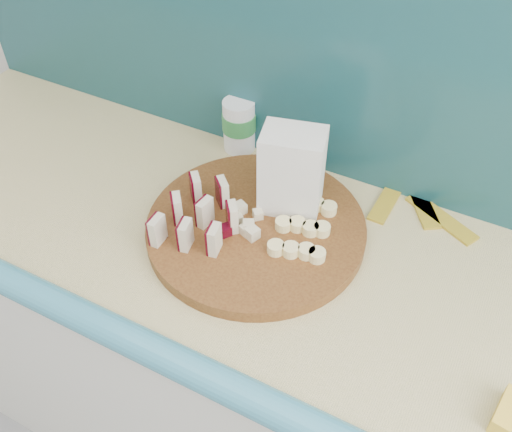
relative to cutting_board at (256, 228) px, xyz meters
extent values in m
cube|color=silver|center=(0.07, 0.27, 0.38)|extent=(3.60, 0.04, 2.60)
cube|color=white|center=(0.17, -0.03, -0.48)|extent=(2.20, 0.60, 0.88)
cube|color=#C9BB76|center=(0.17, -0.03, -0.03)|extent=(2.20, 0.60, 0.03)
cube|color=teal|center=(0.17, -0.33, -0.03)|extent=(2.20, 0.06, 0.03)
cube|color=teal|center=(0.17, 0.26, 0.24)|extent=(2.20, 0.02, 0.50)
cylinder|color=#49240F|center=(0.00, 0.00, 0.00)|extent=(0.54, 0.54, 0.03)
cube|color=beige|center=(-0.14, -0.13, 0.04)|extent=(0.02, 0.04, 0.06)
cube|color=#3F0410|center=(-0.15, -0.13, 0.04)|extent=(0.01, 0.04, 0.06)
cube|color=beige|center=(-0.14, -0.06, 0.04)|extent=(0.02, 0.04, 0.06)
cube|color=#3F0410|center=(-0.15, -0.06, 0.04)|extent=(0.01, 0.04, 0.06)
cube|color=beige|center=(-0.14, 0.01, 0.04)|extent=(0.02, 0.04, 0.06)
cube|color=#3F0410|center=(-0.15, 0.00, 0.04)|extent=(0.01, 0.04, 0.06)
cube|color=beige|center=(-0.09, -0.12, 0.04)|extent=(0.02, 0.04, 0.06)
cube|color=#3F0410|center=(-0.10, -0.12, 0.04)|extent=(0.01, 0.04, 0.06)
cube|color=beige|center=(-0.09, -0.05, 0.04)|extent=(0.02, 0.04, 0.06)
cube|color=#3F0410|center=(-0.10, -0.05, 0.04)|extent=(0.01, 0.04, 0.06)
cube|color=beige|center=(-0.09, 0.02, 0.04)|extent=(0.02, 0.04, 0.06)
cube|color=#3F0410|center=(-0.10, 0.02, 0.04)|extent=(0.01, 0.04, 0.06)
cube|color=beige|center=(-0.03, -0.10, 0.04)|extent=(0.02, 0.04, 0.06)
cube|color=#3F0410|center=(-0.04, -0.10, 0.04)|extent=(0.01, 0.04, 0.06)
cube|color=beige|center=(-0.03, -0.03, 0.04)|extent=(0.02, 0.04, 0.06)
cube|color=#3F0410|center=(-0.04, -0.03, 0.04)|extent=(0.01, 0.04, 0.06)
cube|color=beige|center=(-0.02, 0.00, 0.02)|extent=(0.02, 0.02, 0.02)
cube|color=beige|center=(-0.02, 0.01, 0.02)|extent=(0.02, 0.02, 0.02)
cube|color=#3F0410|center=(-0.03, 0.02, 0.02)|extent=(0.02, 0.02, 0.02)
cube|color=beige|center=(-0.04, 0.00, 0.02)|extent=(0.02, 0.02, 0.02)
cube|color=beige|center=(-0.05, -0.01, 0.02)|extent=(0.02, 0.02, 0.02)
cube|color=beige|center=(-0.04, -0.03, 0.02)|extent=(0.02, 0.02, 0.02)
cube|color=beige|center=(-0.02, -0.02, 0.02)|extent=(0.02, 0.02, 0.02)
cube|color=beige|center=(-0.01, -0.02, 0.02)|extent=(0.02, 0.02, 0.02)
cylinder|color=#F6E496|center=(0.07, -0.05, 0.02)|extent=(0.03, 0.03, 0.02)
cylinder|color=#F6E496|center=(0.10, -0.04, 0.02)|extent=(0.03, 0.03, 0.02)
cylinder|color=#F6E496|center=(0.12, -0.04, 0.02)|extent=(0.03, 0.03, 0.02)
cylinder|color=#F6E496|center=(0.15, -0.03, 0.02)|extent=(0.03, 0.03, 0.02)
cylinder|color=#F6E496|center=(0.05, 0.01, 0.02)|extent=(0.03, 0.03, 0.02)
cylinder|color=#F6E496|center=(0.08, 0.02, 0.02)|extent=(0.03, 0.03, 0.02)
cylinder|color=#F6E496|center=(0.10, 0.03, 0.02)|extent=(0.03, 0.03, 0.02)
cylinder|color=#F6E496|center=(0.13, 0.04, 0.02)|extent=(0.03, 0.03, 0.02)
cylinder|color=#F6E496|center=(0.04, 0.08, 0.02)|extent=(0.03, 0.03, 0.02)
cylinder|color=#F6E496|center=(0.06, 0.09, 0.02)|extent=(0.03, 0.03, 0.02)
cylinder|color=#F6E496|center=(0.09, 0.09, 0.02)|extent=(0.03, 0.03, 0.02)
cylinder|color=#F6E496|center=(0.11, 0.10, 0.02)|extent=(0.03, 0.03, 0.02)
cube|color=silver|center=(0.04, 0.08, 0.09)|extent=(0.14, 0.11, 0.21)
cylinder|color=white|center=(-0.17, 0.23, 0.05)|extent=(0.07, 0.07, 0.13)
cylinder|color=#2E803F|center=(-0.17, 0.23, 0.06)|extent=(0.08, 0.08, 0.04)
cube|color=gold|center=(0.21, 0.22, -0.01)|extent=(0.04, 0.17, 0.01)
cube|color=gold|center=(0.27, 0.25, -0.01)|extent=(0.12, 0.16, 0.01)
cube|color=gold|center=(0.32, 0.21, -0.01)|extent=(0.17, 0.11, 0.01)
camera|label=1|loc=(0.37, -0.71, 0.83)|focal=40.00mm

